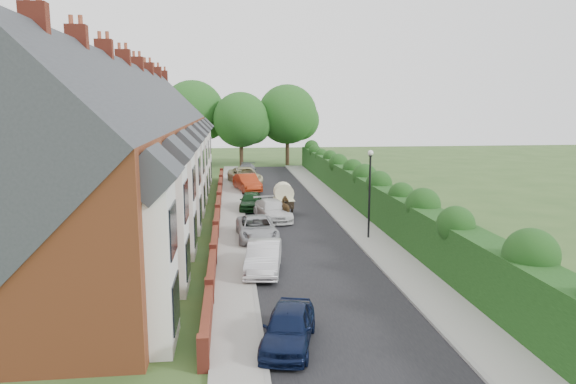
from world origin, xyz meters
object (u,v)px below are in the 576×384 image
car_navy (289,327)px  car_silver_a (264,257)px  car_beige (245,176)px  car_red (247,183)px  lamppost (370,183)px  car_grey (246,170)px  car_green (251,201)px  horse (287,209)px  car_white (273,210)px  car_silver_b (257,228)px  horse_cart (284,196)px

car_navy → car_silver_a: car_silver_a is taller
car_silver_a → car_beige: car_beige is taller
car_silver_a → car_red: 22.98m
lamppost → car_grey: bearing=102.2°
car_navy → car_green: bearing=104.8°
car_beige → horse: size_ratio=3.08×
car_green → car_beige: (-0.02, 12.67, 0.14)m
car_navy → car_white: 18.43m
lamppost → car_silver_b: bearing=174.2°
car_silver_b → car_silver_a: bearing=-92.4°
car_navy → car_green: (-0.27, 22.03, 0.02)m
lamppost → horse_cart: size_ratio=1.63×
car_white → car_grey: car_white is taller
car_navy → car_red: (-0.23, 30.49, 0.12)m
car_beige → horse: 16.89m
car_red → horse: (2.19, -12.52, 0.03)m
car_beige → car_navy: bearing=-99.3°
car_red → car_grey: bearing=75.6°
car_white → lamppost: bearing=-59.3°
lamppost → car_navy: 14.33m
lamppost → car_silver_b: 6.95m
car_navy → car_silver_a: bearing=106.3°
car_red → car_beige: (-0.06, 4.22, 0.04)m
car_navy → car_grey: (0.03, 40.72, 0.00)m
car_silver_b → car_white: car_white is taller
car_red → car_green: bearing=-103.2°
car_navy → car_silver_a: (-0.29, 7.51, 0.06)m
horse_cart → car_silver_a: bearing=-100.2°
car_silver_a → car_red: size_ratio=0.92×
car_silver_a → car_green: 14.52m
car_silver_a → car_navy: bearing=-79.8°
lamppost → car_grey: size_ratio=1.15×
lamppost → car_green: lamppost is taller
lamppost → horse_cart: bearing=119.6°
car_silver_b → horse_cart: horse_cart is taller
car_navy → car_green: car_green is taller
car_silver_b → car_green: car_green is taller
car_white → car_green: car_white is taller
lamppost → car_silver_b: (-6.40, 0.65, -2.63)m
car_silver_b → car_grey: car_silver_b is taller
horse → car_grey: bearing=-97.1°
car_white → horse_cart: bearing=49.3°
lamppost → car_beige: lamppost is taller
car_green → horse_cart: 3.08m
lamppost → car_red: size_ratio=1.11×
car_white → car_beige: car_beige is taller
car_white → horse_cart: horse_cart is taller
car_green → car_red: car_red is taller
car_red → horse_cart: 10.73m
car_navy → car_green: 22.03m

